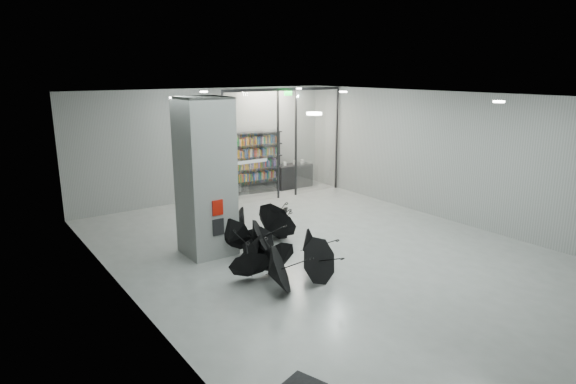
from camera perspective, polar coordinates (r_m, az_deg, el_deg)
room at (r=11.92m, az=5.38°, el=5.50°), size 14.00×14.02×4.01m
column at (r=12.38m, az=-9.69°, el=1.71°), size 1.20×1.20×4.00m
fire_cabinet at (r=11.99m, az=-8.27°, el=-1.84°), size 0.28×0.04×0.38m
info_panel at (r=12.14m, az=-8.19°, el=-4.10°), size 0.30×0.03×0.42m
exit_sign at (r=17.46m, az=0.00°, el=11.52°), size 0.30×0.06×0.15m
glass_partition at (r=17.77m, az=-0.39°, el=6.26°), size 5.06×0.08×4.00m
bookshelf at (r=18.68m, az=-3.92°, el=3.48°), size 2.17×0.76×2.35m
shop_counter at (r=19.59m, az=0.58°, el=1.91°), size 1.56×0.63×0.94m
umbrella_cluster at (r=12.28m, az=-2.23°, el=-6.41°), size 3.98×4.81×1.30m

